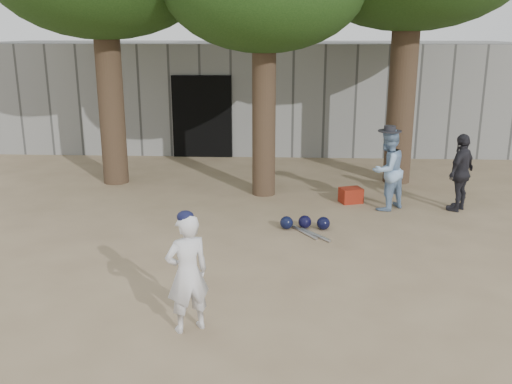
# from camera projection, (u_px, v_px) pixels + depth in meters

# --- Properties ---
(ground) EXTENTS (70.00, 70.00, 0.00)m
(ground) POSITION_uv_depth(u_px,v_px,m) (210.00, 275.00, 8.10)
(ground) COLOR #937C5E
(ground) RESTS_ON ground
(boy_player) EXTENTS (0.61, 0.55, 1.41)m
(boy_player) POSITION_uv_depth(u_px,v_px,m) (187.00, 273.00, 6.44)
(boy_player) COLOR silver
(boy_player) RESTS_ON ground
(spectator_blue) EXTENTS (0.96, 0.95, 1.56)m
(spectator_blue) POSITION_uv_depth(u_px,v_px,m) (387.00, 170.00, 10.87)
(spectator_blue) COLOR #82A4C9
(spectator_blue) RESTS_ON ground
(spectator_dark) EXTENTS (0.85, 0.90, 1.49)m
(spectator_dark) POSITION_uv_depth(u_px,v_px,m) (461.00, 173.00, 10.82)
(spectator_dark) COLOR #222127
(spectator_dark) RESTS_ON ground
(red_bag) EXTENTS (0.50, 0.44, 0.30)m
(red_bag) POSITION_uv_depth(u_px,v_px,m) (351.00, 195.00, 11.46)
(red_bag) COLOR maroon
(red_bag) RESTS_ON ground
(back_building) EXTENTS (16.00, 5.24, 3.00)m
(back_building) POSITION_uv_depth(u_px,v_px,m) (252.00, 92.00, 17.62)
(back_building) COLOR gray
(back_building) RESTS_ON ground
(helmet_row) EXTENTS (0.87, 0.29, 0.23)m
(helmet_row) POSITION_uv_depth(u_px,v_px,m) (305.00, 223.00, 9.94)
(helmet_row) COLOR black
(helmet_row) RESTS_ON ground
(bat_pile) EXTENTS (0.64, 0.74, 0.06)m
(bat_pile) POSITION_uv_depth(u_px,v_px,m) (310.00, 233.00, 9.66)
(bat_pile) COLOR #B1B1B8
(bat_pile) RESTS_ON ground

